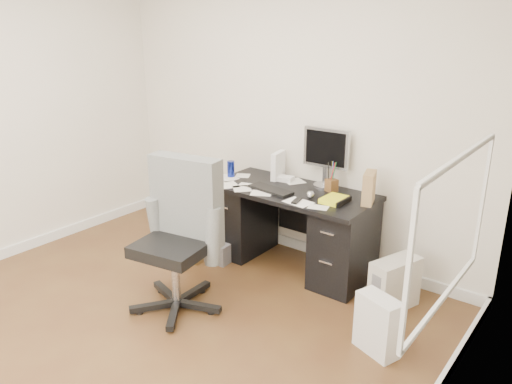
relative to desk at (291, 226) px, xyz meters
The scene contains 18 objects.
ground 1.73m from the desk, 100.29° to the right, with size 4.00×4.00×0.00m, color #492A17.
room_shell 2.07m from the desk, 99.37° to the right, with size 4.02×4.02×2.71m.
desk is the anchor object (origin of this frame).
loose_papers 0.41m from the desk, 165.47° to the right, with size 1.10×0.60×0.00m, color white, non-canonical shape.
lcd_monitor 0.70m from the desk, 53.49° to the left, with size 0.44×0.25×0.55m, color #B0B0B4, non-canonical shape.
keyboard 0.41m from the desk, 132.13° to the right, with size 0.43×0.15×0.02m, color black.
computer_mouse 0.47m from the desk, 21.97° to the right, with size 0.07×0.07×0.07m, color #B0B0B4.
travel_mug 0.81m from the desk, behind, with size 0.07×0.07×0.16m, color #16269A.
white_binder 0.60m from the desk, 146.00° to the left, with size 0.10×0.23×0.26m, color white.
magazine_file 0.85m from the desk, ahead, with size 0.11×0.23×0.26m, color olive.
pen_cup 0.60m from the desk, 30.70° to the left, with size 0.11×0.11×0.26m, color #523317, non-canonical shape.
yellow_book 0.59m from the desk, ahead, with size 0.18×0.23×0.04m, color yellow.
paper_remote 0.49m from the desk, 47.17° to the right, with size 0.23×0.19×0.02m, color white, non-canonical shape.
office_chair 1.23m from the desk, 104.87° to the right, with size 0.68×0.68×1.21m, color #545754, non-canonical shape.
pc_tower 1.09m from the desk, ahead, with size 0.19×0.42×0.42m, color beige.
shopping_bag 1.41m from the desk, 31.03° to the right, with size 0.31×0.22×0.42m, color silver.
wicker_basket 0.99m from the desk, 156.69° to the right, with size 0.38×0.38×0.38m, color #513118.
desk_printer 0.77m from the desk, 153.79° to the right, with size 0.32×0.27×0.19m, color #5D5C61.
Camera 1 is at (2.62, -1.90, 2.18)m, focal length 35.00 mm.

